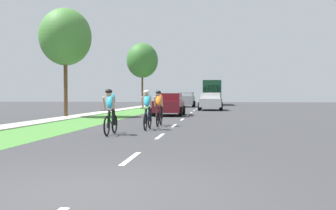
{
  "coord_description": "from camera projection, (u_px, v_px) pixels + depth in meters",
  "views": [
    {
      "loc": [
        1.77,
        -5.3,
        1.35
      ],
      "look_at": [
        -0.54,
        14.69,
        0.88
      ],
      "focal_mm": 42.1,
      "sensor_mm": 36.0,
      "label": 1
    }
  ],
  "objects": [
    {
      "name": "bus_dark_green",
      "position": [
        212.0,
        92.0,
        58.64
      ],
      "size": [
        2.78,
        11.6,
        3.48
      ],
      "color": "#194C2D",
      "rests_on": "ground_plane"
    },
    {
      "name": "street_tree_far",
      "position": [
        142.0,
        60.0,
        51.93
      ],
      "size": [
        4.16,
        4.16,
        8.31
      ],
      "color": "brown",
      "rests_on": "ground_plane"
    },
    {
      "name": "lane_markings_center",
      "position": [
        190.0,
        114.0,
        29.33
      ],
      "size": [
        0.12,
        53.13,
        0.01
      ],
      "color": "white",
      "rests_on": "ground_plane"
    },
    {
      "name": "cyclist_distant",
      "position": [
        159.0,
        108.0,
        17.59
      ],
      "size": [
        0.42,
        1.72,
        1.58
      ],
      "color": "black",
      "rests_on": "ground_plane"
    },
    {
      "name": "cyclist_lead",
      "position": [
        110.0,
        111.0,
        13.62
      ],
      "size": [
        0.42,
        1.72,
        1.58
      ],
      "color": "black",
      "rests_on": "ground_plane"
    },
    {
      "name": "ground_plane",
      "position": [
        186.0,
        117.0,
        25.36
      ],
      "size": [
        120.0,
        120.0,
        0.0
      ],
      "primitive_type": "plane",
      "color": "#38383A"
    },
    {
      "name": "pickup_white",
      "position": [
        210.0,
        101.0,
        36.86
      ],
      "size": [
        2.22,
        5.1,
        1.64
      ],
      "color": "silver",
      "rests_on": "ground_plane"
    },
    {
      "name": "sedan_maroon",
      "position": [
        169.0,
        104.0,
        26.91
      ],
      "size": [
        1.98,
        4.3,
        1.52
      ],
      "color": "maroon",
      "rests_on": "ground_plane"
    },
    {
      "name": "grass_verge",
      "position": [
        112.0,
        116.0,
        25.93
      ],
      "size": [
        2.88,
        70.0,
        0.01
      ],
      "primitive_type": "cube",
      "color": "#478438",
      "rests_on": "ground_plane"
    },
    {
      "name": "suv_silver",
      "position": [
        186.0,
        99.0,
        47.49
      ],
      "size": [
        2.15,
        4.7,
        1.79
      ],
      "color": "#A5A8AD",
      "rests_on": "ground_plane"
    },
    {
      "name": "cyclist_trailing",
      "position": [
        147.0,
        109.0,
        15.71
      ],
      "size": [
        0.42,
        1.72,
        1.58
      ],
      "color": "black",
      "rests_on": "ground_plane"
    },
    {
      "name": "street_tree_near",
      "position": [
        65.0,
        37.0,
        25.01
      ],
      "size": [
        3.3,
        3.3,
        6.92
      ],
      "color": "brown",
      "rests_on": "ground_plane"
    },
    {
      "name": "sidewalk_concrete",
      "position": [
        81.0,
        116.0,
        26.17
      ],
      "size": [
        1.36,
        70.0,
        0.1
      ],
      "primitive_type": "cube",
      "color": "#B2ADA3",
      "rests_on": "ground_plane"
    }
  ]
}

